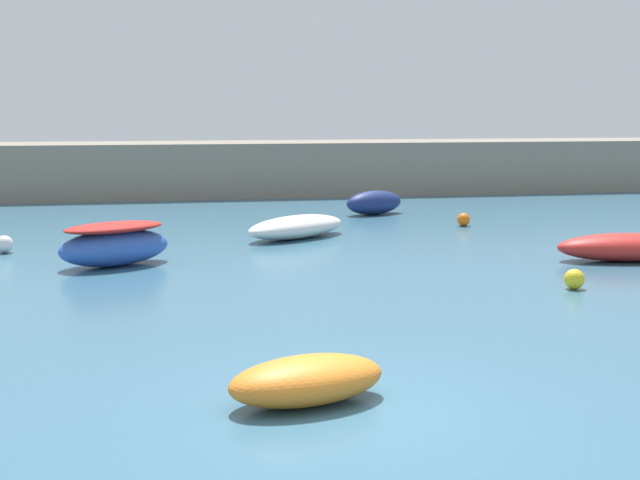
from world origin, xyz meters
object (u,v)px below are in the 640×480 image
object	(u,v)px
mooring_buoy_orange	(464,220)
mooring_buoy_white	(4,244)
mooring_buoy_yellow	(574,279)
open_tender_yellow	(296,227)
rowboat_with_red_cover	(114,244)
fishing_dinghy_green	(307,380)
dinghy_near_pier	(374,203)
rowboat_white_midwater	(627,247)

from	to	relation	value
mooring_buoy_orange	mooring_buoy_white	bearing A→B (deg)	-168.32
mooring_buoy_yellow	open_tender_yellow	bearing A→B (deg)	118.48
rowboat_with_red_cover	mooring_buoy_orange	bearing A→B (deg)	-2.54
fishing_dinghy_green	mooring_buoy_orange	bearing A→B (deg)	47.89
dinghy_near_pier	rowboat_with_red_cover	world-z (taller)	rowboat_with_red_cover
open_tender_yellow	mooring_buoy_white	distance (m)	7.83
rowboat_white_midwater	mooring_buoy_orange	bearing A→B (deg)	111.18
rowboat_white_midwater	mooring_buoy_white	distance (m)	15.49
rowboat_white_midwater	mooring_buoy_orange	distance (m)	6.99
dinghy_near_pier	mooring_buoy_white	bearing A→B (deg)	-176.82
mooring_buoy_orange	rowboat_with_red_cover	bearing A→B (deg)	-153.77
open_tender_yellow	mooring_buoy_white	world-z (taller)	open_tender_yellow
mooring_buoy_orange	rowboat_white_midwater	bearing A→B (deg)	-76.14
open_tender_yellow	fishing_dinghy_green	distance (m)	14.26
dinghy_near_pier	rowboat_with_red_cover	distance (m)	12.09
open_tender_yellow	fishing_dinghy_green	size ratio (longest dim) A/B	1.58
dinghy_near_pier	mooring_buoy_orange	distance (m)	4.04
dinghy_near_pier	rowboat_white_midwater	size ratio (longest dim) A/B	0.71
rowboat_with_red_cover	fishing_dinghy_green	world-z (taller)	rowboat_with_red_cover
fishing_dinghy_green	rowboat_with_red_cover	bearing A→B (deg)	88.70
dinghy_near_pier	rowboat_white_midwater	xyz separation A→B (m)	(3.67, -10.29, -0.07)
dinghy_near_pier	open_tender_yellow	distance (m)	6.18
open_tender_yellow	fishing_dinghy_green	world-z (taller)	open_tender_yellow
dinghy_near_pier	fishing_dinghy_green	xyz separation A→B (m)	(-5.72, -19.15, -0.11)
mooring_buoy_yellow	mooring_buoy_orange	xyz separation A→B (m)	(1.13, 9.69, -0.00)
rowboat_white_midwater	mooring_buoy_yellow	bearing A→B (deg)	-126.69
mooring_buoy_white	fishing_dinghy_green	bearing A→B (deg)	-66.68
open_tender_yellow	mooring_buoy_yellow	xyz separation A→B (m)	(4.41, -8.14, -0.11)
mooring_buoy_orange	mooring_buoy_white	size ratio (longest dim) A/B	0.92
fishing_dinghy_green	mooring_buoy_white	bearing A→B (deg)	97.46
rowboat_white_midwater	mooring_buoy_yellow	size ratio (longest dim) A/B	8.51
dinghy_near_pier	mooring_buoy_white	size ratio (longest dim) A/B	5.57
mooring_buoy_yellow	dinghy_near_pier	bearing A→B (deg)	93.75
mooring_buoy_yellow	mooring_buoy_orange	size ratio (longest dim) A/B	1.01
mooring_buoy_orange	mooring_buoy_white	distance (m)	13.56
mooring_buoy_yellow	mooring_buoy_white	distance (m)	14.00
rowboat_with_red_cover	mooring_buoy_yellow	xyz separation A→B (m)	(9.32, -4.55, -0.31)
dinghy_near_pier	rowboat_with_red_cover	xyz separation A→B (m)	(-8.45, -8.65, 0.11)
dinghy_near_pier	mooring_buoy_yellow	bearing A→B (deg)	-112.05
dinghy_near_pier	mooring_buoy_orange	bearing A→B (deg)	-86.15
rowboat_with_red_cover	mooring_buoy_white	distance (m)	3.73
fishing_dinghy_green	mooring_buoy_yellow	size ratio (longest dim) A/B	5.50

